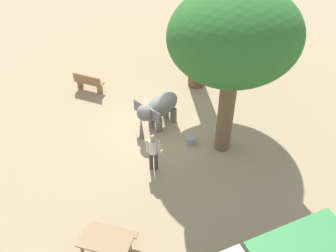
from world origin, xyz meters
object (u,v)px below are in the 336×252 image
(elephant, at_px, (159,108))
(feed_bucket, at_px, (190,140))
(person_handler, at_px, (153,150))
(shade_tree_main, at_px, (235,37))
(picnic_table_near, at_px, (106,244))
(wooden_bench, at_px, (88,82))

(elephant, height_order, feed_bucket, elephant)
(person_handler, bearing_deg, feed_bucket, -38.66)
(elephant, height_order, shade_tree_main, shade_tree_main)
(elephant, bearing_deg, picnic_table_near, 30.07)
(person_handler, bearing_deg, shade_tree_main, -59.19)
(elephant, bearing_deg, wooden_bench, -85.13)
(wooden_bench, bearing_deg, elephant, -16.51)
(picnic_table_near, relative_size, feed_bucket, 5.83)
(person_handler, xyz_separation_m, picnic_table_near, (2.61, 2.77, -0.36))
(elephant, height_order, picnic_table_near, elephant)
(elephant, xyz_separation_m, wooden_bench, (1.97, -3.73, -0.47))
(wooden_bench, bearing_deg, person_handler, -36.27)
(elephant, relative_size, wooden_bench, 1.64)
(feed_bucket, bearing_deg, elephant, -64.22)
(shade_tree_main, bearing_deg, person_handler, 0.55)
(picnic_table_near, bearing_deg, shade_tree_main, -113.33)
(elephant, distance_m, feed_bucket, 1.83)
(picnic_table_near, bearing_deg, wooden_bench, -61.79)
(elephant, height_order, person_handler, person_handler)
(wooden_bench, relative_size, picnic_table_near, 0.61)
(elephant, bearing_deg, feed_bucket, 92.81)
(person_handler, bearing_deg, picnic_table_near, 166.98)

